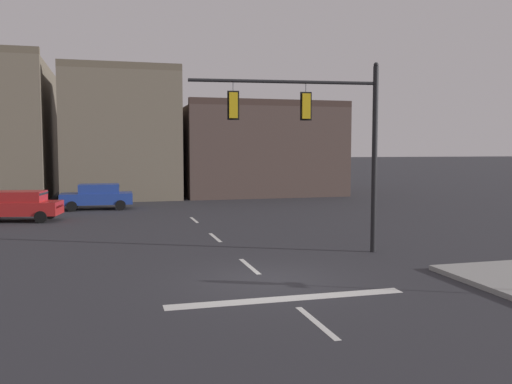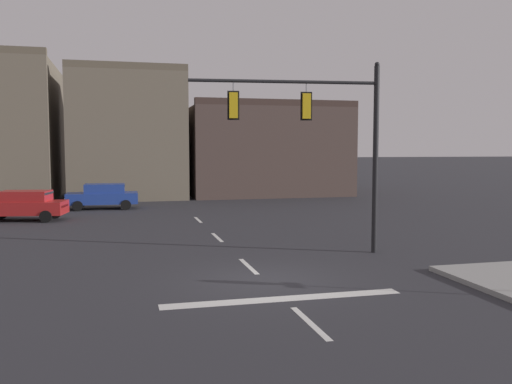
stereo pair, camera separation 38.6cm
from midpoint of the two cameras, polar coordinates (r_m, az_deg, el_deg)
name	(u,v)px [view 1 (the left image)]	position (r m, az deg, el deg)	size (l,w,h in m)	color
ground_plane	(266,281)	(16.22, 0.41, -9.26)	(400.00, 400.00, 0.00)	#2B2B30
stop_bar_paint	(288,298)	(14.37, 2.59, -11.08)	(6.40, 0.50, 0.01)	silver
lane_centreline	(249,266)	(18.10, -1.31, -7.78)	(0.16, 26.40, 0.01)	silver
signal_mast_near_side	(324,128)	(20.03, 6.54, 6.72)	(6.91, 0.90, 7.02)	black
car_lot_nearside	(18,205)	(31.61, -24.00, -1.28)	(4.65, 2.52, 1.61)	#A81E1E
car_lot_middle	(97,196)	(36.01, -16.58, -0.40)	(4.48, 1.98, 1.61)	navy
building_row	(106,140)	(46.04, -15.67, 5.24)	(34.53, 13.10, 10.76)	#665B4C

